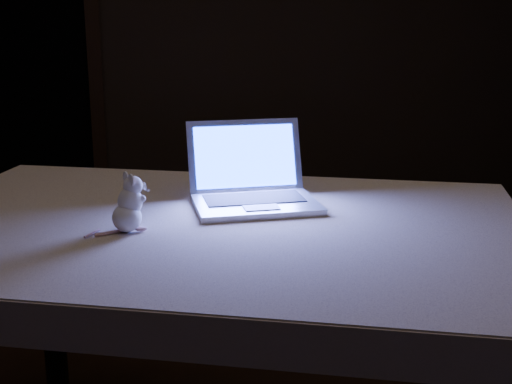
{
  "coord_description": "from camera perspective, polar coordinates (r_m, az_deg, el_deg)",
  "views": [
    {
      "loc": [
        -0.51,
        -1.65,
        1.37
      ],
      "look_at": [
        -0.16,
        0.06,
        0.91
      ],
      "focal_mm": 48.0,
      "sensor_mm": 36.0,
      "label": 1
    }
  ],
  "objects": [
    {
      "name": "back_wall",
      "position": [
        4.18,
        -4.85,
        13.86
      ],
      "size": [
        4.5,
        0.04,
        2.6
      ],
      "primitive_type": "cube",
      "color": "black",
      "rests_on": "ground"
    },
    {
      "name": "doorway",
      "position": [
        4.2,
        -20.05,
        9.82
      ],
      "size": [
        1.06,
        0.36,
        2.13
      ],
      "primitive_type": null,
      "color": "black",
      "rests_on": "back_wall"
    },
    {
      "name": "table",
      "position": [
        1.96,
        -3.79,
        -14.36
      ],
      "size": [
        1.81,
        1.5,
        0.83
      ],
      "primitive_type": null,
      "rotation": [
        0.0,
        0.0,
        -0.38
      ],
      "color": "black",
      "rests_on": "floor"
    },
    {
      "name": "tablecloth",
      "position": [
        1.83,
        -7.04,
        -3.75
      ],
      "size": [
        1.82,
        1.38,
        0.1
      ],
      "primitive_type": null,
      "rotation": [
        0.0,
        0.0,
        -0.18
      ],
      "color": "beige",
      "rests_on": "table"
    },
    {
      "name": "laptop",
      "position": [
        1.89,
        0.01,
        2.07
      ],
      "size": [
        0.34,
        0.3,
        0.23
      ],
      "primitive_type": null,
      "rotation": [
        0.0,
        0.0,
        0.01
      ],
      "color": "silver",
      "rests_on": "tablecloth"
    },
    {
      "name": "plush_mouse",
      "position": [
        1.72,
        -10.77,
        -0.9
      ],
      "size": [
        0.11,
        0.11,
        0.15
      ],
      "primitive_type": null,
      "rotation": [
        0.0,
        0.0,
        -0.04
      ],
      "color": "white",
      "rests_on": "tablecloth"
    }
  ]
}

